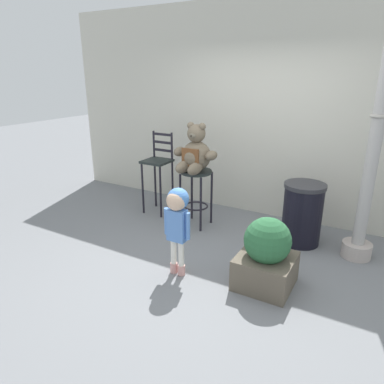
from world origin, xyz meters
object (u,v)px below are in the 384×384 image
at_px(trash_bin, 302,214).
at_px(teddy_bear, 195,154).
at_px(planter_with_shrub, 266,256).
at_px(child_walking, 177,213).
at_px(bar_chair_empty, 158,167).
at_px(lamppost, 371,164).
at_px(bar_stool_with_teddy, 196,186).

bearing_deg(trash_bin, teddy_bear, -171.71).
bearing_deg(planter_with_shrub, child_walking, -164.49).
bearing_deg(planter_with_shrub, bar_chair_empty, 151.49).
bearing_deg(teddy_bear, child_walking, -69.07).
xyz_separation_m(trash_bin, lamppost, (0.67, -0.04, 0.74)).
xyz_separation_m(bar_stool_with_teddy, teddy_bear, (0.00, -0.03, 0.46)).
xyz_separation_m(bar_chair_empty, planter_with_shrub, (2.11, -1.14, -0.38)).
xyz_separation_m(teddy_bear, trash_bin, (1.43, 0.21, -0.65)).
bearing_deg(teddy_bear, planter_with_shrub, -34.93).
distance_m(child_walking, planter_with_shrub, 1.00).
bearing_deg(trash_bin, lamppost, -3.77).
relative_size(bar_stool_with_teddy, child_walking, 0.83).
xyz_separation_m(trash_bin, planter_with_shrub, (-0.08, -1.15, -0.06)).
height_order(bar_stool_with_teddy, trash_bin, bar_stool_with_teddy).
bearing_deg(bar_stool_with_teddy, teddy_bear, -90.00).
bearing_deg(bar_chair_empty, planter_with_shrub, -28.51).
bearing_deg(bar_chair_empty, trash_bin, 0.22).
relative_size(trash_bin, bar_chair_empty, 0.64).
height_order(child_walking, bar_chair_empty, bar_chair_empty).
xyz_separation_m(teddy_bear, lamppost, (2.11, 0.16, 0.09)).
height_order(child_walking, trash_bin, child_walking).
bearing_deg(lamppost, bar_stool_with_teddy, -176.41).
height_order(teddy_bear, lamppost, lamppost).
distance_m(trash_bin, bar_chair_empty, 2.21).
distance_m(bar_stool_with_teddy, teddy_bear, 0.46).
height_order(trash_bin, lamppost, lamppost).
distance_m(bar_stool_with_teddy, child_walking, 1.31).
height_order(child_walking, planter_with_shrub, child_walking).
distance_m(teddy_bear, bar_chair_empty, 0.85).
bearing_deg(planter_with_shrub, bar_stool_with_teddy, 144.16).
xyz_separation_m(trash_bin, bar_chair_empty, (-2.19, -0.01, 0.32)).
relative_size(teddy_bear, trash_bin, 0.82).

